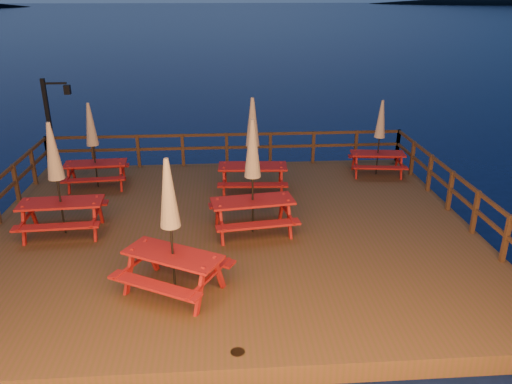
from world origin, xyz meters
TOP-DOWN VIEW (x-y plane):
  - ground at (0.00, 0.00)m, footprint 500.00×500.00m
  - deck at (0.00, 0.00)m, footprint 12.00×10.00m
  - deck_piles at (0.00, 0.00)m, footprint 11.44×9.44m
  - railing at (0.00, 1.78)m, footprint 11.80×9.75m
  - lamp_post at (-5.39, 4.55)m, footprint 0.85×0.18m
  - picnic_table_0 at (-1.16, -2.71)m, footprint 2.44×2.31m
  - picnic_table_1 at (0.53, -0.25)m, footprint 2.16×1.86m
  - picnic_table_2 at (0.70, 2.28)m, footprint 2.04×1.72m
  - picnic_table_3 at (4.75, 3.56)m, footprint 1.82×1.56m
  - picnic_table_4 at (-4.02, -0.00)m, footprint 2.01×1.68m
  - picnic_table_5 at (-3.91, 3.08)m, footprint 1.87×1.58m

SIDE VIEW (x-z plane):
  - deck_piles at x=0.00m, z-range -1.00..0.40m
  - ground at x=0.00m, z-range 0.00..0.00m
  - deck at x=0.00m, z-range 0.00..0.40m
  - railing at x=0.00m, z-range 0.61..1.71m
  - picnic_table_3 at x=4.75m, z-range 0.45..2.83m
  - picnic_table_5 at x=-3.91m, z-range 0.45..2.99m
  - picnic_table_0 at x=-1.16m, z-range 0.45..3.19m
  - picnic_table_4 at x=-4.02m, z-range 0.45..3.21m
  - picnic_table_2 at x=0.70m, z-range 0.45..3.24m
  - picnic_table_1 at x=0.53m, z-range 0.45..3.26m
  - lamp_post at x=-5.39m, z-range 0.70..3.70m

